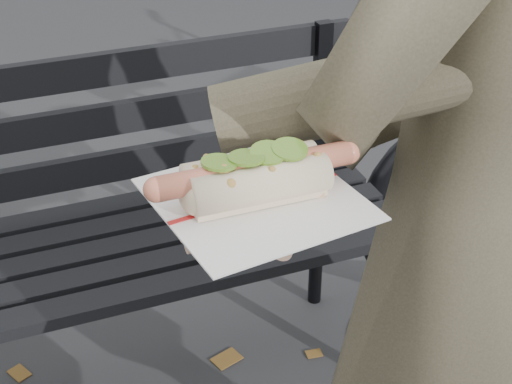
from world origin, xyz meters
TOP-DOWN VIEW (x-y plane):
  - park_bench at (-0.07, 0.85)m, footprint 1.50×0.44m
  - person at (0.39, 0.00)m, footprint 0.77×0.62m
  - held_hotdog at (0.20, -0.04)m, footprint 0.62×0.32m

SIDE VIEW (x-z plane):
  - park_bench at x=-0.07m, z-range 0.08..0.96m
  - person at x=0.39m, z-range 0.00..1.83m
  - held_hotdog at x=0.20m, z-range 1.08..1.27m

